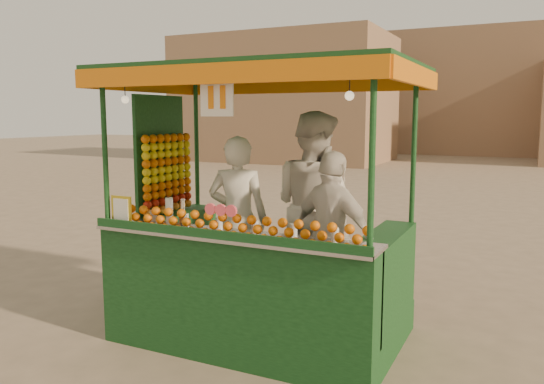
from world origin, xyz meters
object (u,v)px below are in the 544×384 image
at_px(vendor_left, 238,219).
at_px(juice_cart, 251,254).
at_px(vendor_right, 333,235).
at_px(vendor_middle, 314,206).

bearing_deg(vendor_left, juice_cart, 127.80).
relative_size(vendor_left, vendor_right, 1.08).
height_order(vendor_left, vendor_right, vendor_left).
distance_m(vendor_middle, vendor_right, 0.61).
bearing_deg(vendor_middle, vendor_left, 53.74).
distance_m(juice_cart, vendor_right, 0.83).
relative_size(juice_cart, vendor_middle, 1.51).
bearing_deg(vendor_right, vendor_left, 17.37).
distance_m(vendor_left, vendor_middle, 0.78).
bearing_deg(juice_cart, vendor_right, 8.65).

